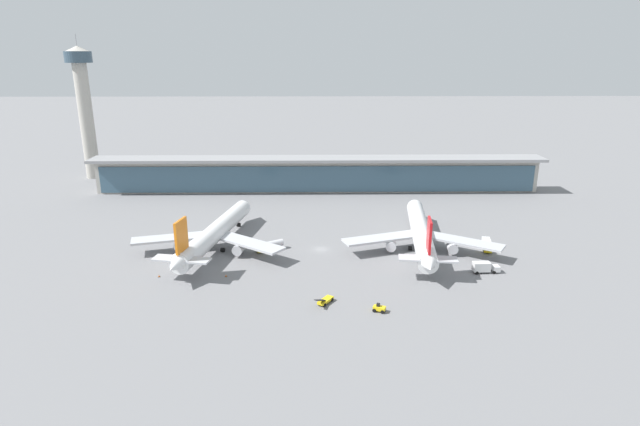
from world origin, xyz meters
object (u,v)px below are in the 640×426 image
object	(u,v)px
airliner_left_stand	(214,233)
safety_cone_alpha	(159,276)
airliner_centre_stand	(421,233)
control_tower	(84,102)
service_truck_near_nose_yellow	(271,245)
service_truck_under_wing_yellow	(487,244)
service_truck_mid_apron_yellow	(379,308)
service_truck_by_tail_white	(484,267)
safety_cone_bravo	(226,276)
service_truck_on_taxiway_yellow	(325,300)

from	to	relation	value
airliner_left_stand	safety_cone_alpha	size ratio (longest dim) A/B	88.44
airliner_centre_stand	control_tower	size ratio (longest dim) A/B	0.94
service_truck_near_nose_yellow	service_truck_under_wing_yellow	distance (m)	65.88
service_truck_mid_apron_yellow	service_truck_by_tail_white	bearing A→B (deg)	34.70
service_truck_under_wing_yellow	service_truck_by_tail_white	xyz separation A→B (m)	(-6.34, -17.48, 0.00)
airliner_left_stand	control_tower	size ratio (longest dim) A/B	0.94
service_truck_by_tail_white	control_tower	xyz separation A→B (m)	(-153.03, 116.31, 34.35)
airliner_centre_stand	safety_cone_bravo	size ratio (longest dim) A/B	88.88
service_truck_on_taxiway_yellow	control_tower	size ratio (longest dim) A/B	0.10
service_truck_on_taxiway_yellow	safety_cone_alpha	bearing A→B (deg)	160.02
airliner_centre_stand	service_truck_on_taxiway_yellow	distance (m)	47.04
service_truck_by_tail_white	safety_cone_alpha	bearing A→B (deg)	-179.07
airliner_centre_stand	safety_cone_alpha	xyz separation A→B (m)	(-74.34, -19.79, -4.90)
service_truck_near_nose_yellow	service_truck_under_wing_yellow	bearing A→B (deg)	-0.25
safety_cone_alpha	control_tower	bearing A→B (deg)	118.85
airliner_left_stand	service_truck_near_nose_yellow	world-z (taller)	airliner_left_stand
service_truck_mid_apron_yellow	safety_cone_alpha	bearing A→B (deg)	160.28
service_truck_by_tail_white	service_truck_under_wing_yellow	bearing A→B (deg)	70.06
safety_cone_alpha	safety_cone_bravo	distance (m)	17.98
service_truck_under_wing_yellow	service_truck_mid_apron_yellow	distance (m)	54.49
service_truck_mid_apron_yellow	safety_cone_bravo	xyz separation A→B (m)	(-38.75, 20.24, -0.56)
airliner_left_stand	safety_cone_alpha	world-z (taller)	airliner_left_stand
service_truck_on_taxiway_yellow	safety_cone_bravo	bearing A→B (deg)	148.67
airliner_centre_stand	safety_cone_bravo	xyz separation A→B (m)	(-56.36, -19.89, -4.90)
service_truck_mid_apron_yellow	safety_cone_alpha	size ratio (longest dim) A/B	4.71
airliner_left_stand	safety_cone_alpha	xyz separation A→B (m)	(-11.43, -20.18, -4.90)
service_truck_near_nose_yellow	service_truck_mid_apron_yellow	xyz separation A→B (m)	(28.09, -39.54, -0.83)
airliner_centre_stand	service_truck_near_nose_yellow	world-z (taller)	airliner_centre_stand
safety_cone_alpha	service_truck_by_tail_white	bearing A→B (deg)	0.93
airliner_centre_stand	service_truck_on_taxiway_yellow	xyz separation A→B (m)	(-30.11, -35.87, -4.41)
service_truck_under_wing_yellow	safety_cone_alpha	bearing A→B (deg)	-168.68
service_truck_on_taxiway_yellow	control_tower	distance (m)	176.21
airliner_centre_stand	control_tower	bearing A→B (deg)	144.87
service_truck_on_taxiway_yellow	safety_cone_bravo	world-z (taller)	service_truck_on_taxiway_yellow
service_truck_under_wing_yellow	service_truck_on_taxiway_yellow	world-z (taller)	service_truck_under_wing_yellow
service_truck_near_nose_yellow	safety_cone_alpha	xyz separation A→B (m)	(-28.64, -19.20, -1.39)
service_truck_near_nose_yellow	safety_cone_alpha	size ratio (longest dim) A/B	12.19
service_truck_near_nose_yellow	service_truck_on_taxiway_yellow	world-z (taller)	service_truck_near_nose_yellow
service_truck_on_taxiway_yellow	control_tower	bearing A→B (deg)	129.19
airliner_left_stand	service_truck_under_wing_yellow	distance (m)	83.17
service_truck_mid_apron_yellow	safety_cone_alpha	xyz separation A→B (m)	(-56.73, 20.34, -0.56)
service_truck_on_taxiway_yellow	safety_cone_bravo	distance (m)	30.74
safety_cone_alpha	airliner_left_stand	bearing A→B (deg)	60.47
control_tower	safety_cone_bravo	xyz separation A→B (m)	(82.83, -117.84, -35.73)
service_truck_by_tail_white	safety_cone_bravo	distance (m)	70.23
airliner_left_stand	service_truck_under_wing_yellow	xyz separation A→B (m)	(83.09, -1.26, -3.53)
service_truck_under_wing_yellow	service_truck_on_taxiway_yellow	size ratio (longest dim) A/B	1.19
safety_cone_alpha	safety_cone_bravo	bearing A→B (deg)	-0.32
service_truck_on_taxiway_yellow	service_truck_by_tail_white	bearing A→B (deg)	21.73
service_truck_near_nose_yellow	service_truck_on_taxiway_yellow	bearing A→B (deg)	-66.16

